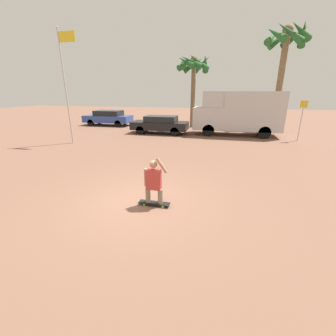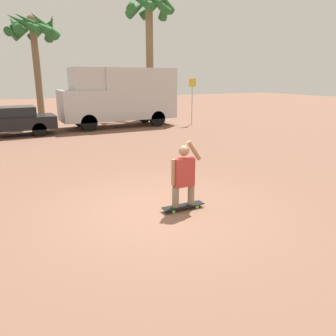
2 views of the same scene
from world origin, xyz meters
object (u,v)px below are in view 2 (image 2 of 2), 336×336
Objects in this scene: skateboard at (183,206)px; palm_tree_center_background at (32,33)px; parked_car_black at (6,121)px; street_sign at (192,96)px; person_skateboarder at (184,173)px; camper_van at (120,95)px; palm_tree_near_van at (150,17)px.

palm_tree_center_background is at bearing 93.78° from skateboard.
parked_car_black is 9.68m from street_sign.
palm_tree_center_background reaches higher than skateboard.
person_skateboarder is 0.22× the size of palm_tree_center_background.
skateboard is at bearing 0.00° from person_skateboarder.
camper_van is 5.90m from parked_car_black.
palm_tree_center_background is (-1.00, 15.17, 4.22)m from person_skateboarder.
camper_van is (2.86, 12.00, 0.93)m from person_skateboarder.
street_sign is (6.70, 10.76, 0.86)m from person_skateboarder.
camper_van is at bearing -39.32° from palm_tree_center_background.
skateboard is 0.21× the size of parked_car_black.
parked_car_black is at bearing 104.44° from skateboard.
person_skateboarder is 0.22× the size of camper_van.
parked_car_black is 6.05m from palm_tree_center_background.
parked_car_black is at bearing -116.71° from palm_tree_center_background.
skateboard is at bearing -75.56° from parked_car_black.
camper_van is 4.03m from street_sign.
camper_van is at bearing 76.60° from person_skateboarder.
street_sign reaches higher than skateboard.
person_skateboarder is at bearing -103.40° from camper_van.
palm_tree_near_van reaches higher than person_skateboarder.
skateboard is at bearing -111.89° from palm_tree_near_van.
camper_van is at bearing -137.44° from palm_tree_near_van.
palm_tree_near_van reaches higher than skateboard.
palm_tree_center_background reaches higher than camper_van.
palm_tree_center_background is at bearing 150.19° from street_sign.
skateboard is at bearing -103.40° from camper_van.
parked_car_black is 0.55× the size of palm_tree_near_van.
parked_car_black is (-5.78, -0.65, -0.98)m from camper_van.
parked_car_black is at bearing -173.55° from camper_van.
camper_van is 6.26m from palm_tree_near_van.
skateboard is 0.35× the size of street_sign.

